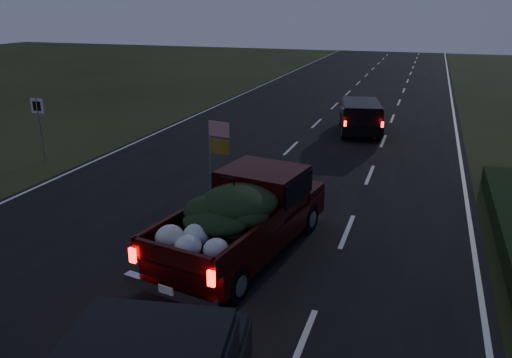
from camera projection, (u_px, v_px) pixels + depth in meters
The scene contains 5 objects.
ground at pixel (184, 253), 12.24m from camera, with size 120.00×120.00×0.00m, color black.
road_asphalt at pixel (184, 252), 12.24m from camera, with size 14.00×120.00×0.02m, color black.
route_sign at pixel (39, 120), 18.78m from camera, with size 0.55×0.08×2.50m.
pickup_truck at pixel (244, 212), 11.92m from camera, with size 2.93×5.71×2.86m.
lead_suv at pixel (361, 114), 23.47m from camera, with size 2.59×4.50×1.22m.
Camera 1 is at (5.26, -9.79, 5.73)m, focal length 35.00 mm.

